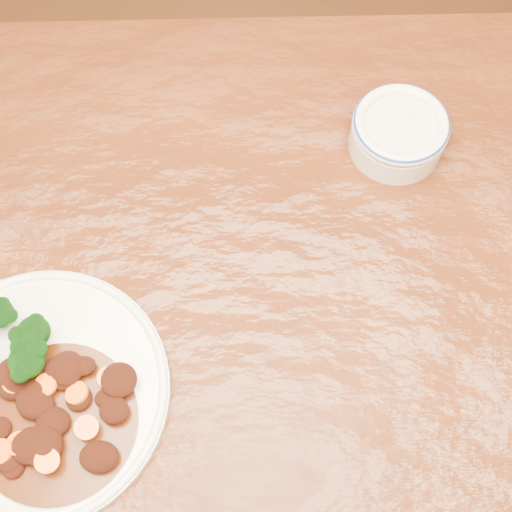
{
  "coord_description": "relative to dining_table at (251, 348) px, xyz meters",
  "views": [
    {
      "loc": [
        0.0,
        -0.26,
        1.5
      ],
      "look_at": [
        0.01,
        0.08,
        0.77
      ],
      "focal_mm": 50.0,
      "sensor_mm": 36.0,
      "label": 1
    }
  ],
  "objects": [
    {
      "name": "mince_stew",
      "position": [
        -0.2,
        -0.1,
        0.1
      ],
      "size": [
        0.17,
        0.17,
        0.03
      ],
      "color": "#3F1B06",
      "rests_on": "dinner_plate"
    },
    {
      "name": "dip_bowl",
      "position": [
        0.18,
        0.24,
        0.11
      ],
      "size": [
        0.12,
        0.12,
        0.05
      ],
      "rotation": [
        0.0,
        0.0,
        -0.35
      ],
      "color": "silver",
      "rests_on": "dining_table"
    },
    {
      "name": "dining_table",
      "position": [
        0.0,
        0.0,
        0.0
      ],
      "size": [
        1.51,
        0.92,
        0.75
      ],
      "rotation": [
        0.0,
        0.0,
        0.02
      ],
      "color": "#4D210D",
      "rests_on": "ground"
    },
    {
      "name": "dinner_plate",
      "position": [
        -0.23,
        -0.08,
        0.09
      ],
      "size": [
        0.28,
        0.28,
        0.02
      ],
      "rotation": [
        0.0,
        0.0,
        -0.09
      ],
      "color": "silver",
      "rests_on": "dining_table"
    },
    {
      "name": "ground",
      "position": [
        0.0,
        0.0,
        -0.67
      ],
      "size": [
        4.0,
        4.0,
        0.0
      ],
      "primitive_type": "plane",
      "color": "#4E2313",
      "rests_on": "ground"
    }
  ]
}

